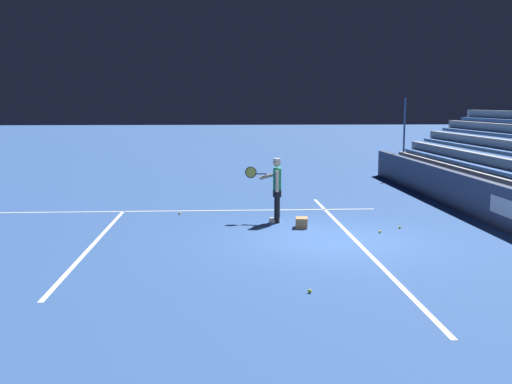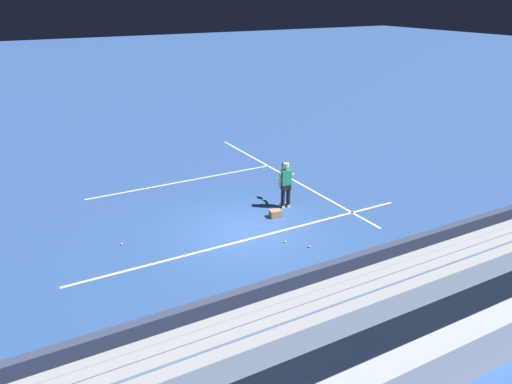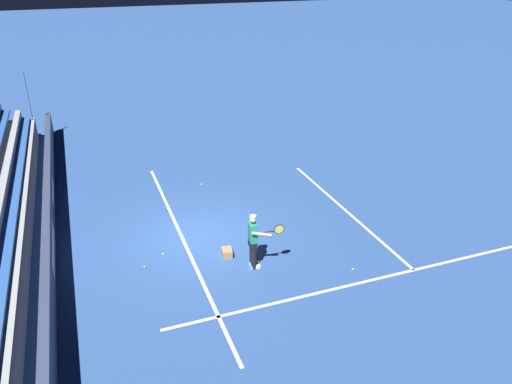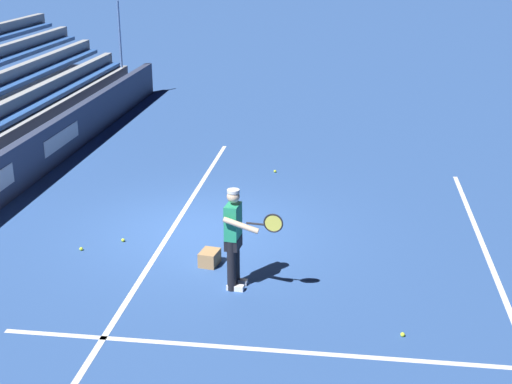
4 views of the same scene
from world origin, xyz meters
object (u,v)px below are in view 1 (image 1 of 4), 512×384
object	(u,v)px
ball_box_cardboard	(302,223)
tennis_ball_far_left	(310,291)
tennis_ball_stray_back	(400,227)
tennis_ball_near_player	(380,232)
tennis_ball_on_baseline	(180,214)
tennis_player	(276,189)

from	to	relation	value
ball_box_cardboard	tennis_ball_far_left	size ratio (longest dim) A/B	6.06
tennis_ball_stray_back	tennis_ball_far_left	bearing A→B (deg)	148.95
tennis_ball_far_left	ball_box_cardboard	bearing A→B (deg)	-6.23
tennis_ball_near_player	tennis_ball_far_left	bearing A→B (deg)	152.24
tennis_ball_on_baseline	tennis_ball_far_left	distance (m)	7.83
ball_box_cardboard	tennis_ball_on_baseline	distance (m)	3.82
ball_box_cardboard	tennis_ball_far_left	distance (m)	5.39
ball_box_cardboard	tennis_ball_stray_back	bearing A→B (deg)	-96.20
ball_box_cardboard	tennis_ball_on_baseline	world-z (taller)	ball_box_cardboard
tennis_ball_near_player	tennis_ball_stray_back	xyz separation A→B (m)	(0.50, -0.65, 0.00)
tennis_player	tennis_ball_far_left	xyz separation A→B (m)	(-6.14, -0.00, -0.86)
ball_box_cardboard	tennis_ball_stray_back	size ratio (longest dim) A/B	6.06
tennis_ball_on_baseline	tennis_ball_stray_back	distance (m)	6.16
ball_box_cardboard	tennis_ball_near_player	size ratio (longest dim) A/B	6.06
tennis_ball_on_baseline	tennis_player	bearing A→B (deg)	-114.50
tennis_ball_far_left	tennis_ball_stray_back	size ratio (longest dim) A/B	1.00
tennis_ball_far_left	tennis_ball_stray_back	world-z (taller)	same
ball_box_cardboard	tennis_ball_near_player	xyz separation A→B (m)	(-0.76, -1.83, -0.10)
tennis_ball_far_left	tennis_ball_near_player	bearing A→B (deg)	-27.76
tennis_ball_near_player	tennis_ball_stray_back	bearing A→B (deg)	-52.52
tennis_player	tennis_ball_on_baseline	bearing A→B (deg)	65.50
tennis_ball_on_baseline	tennis_ball_stray_back	bearing A→B (deg)	-111.64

